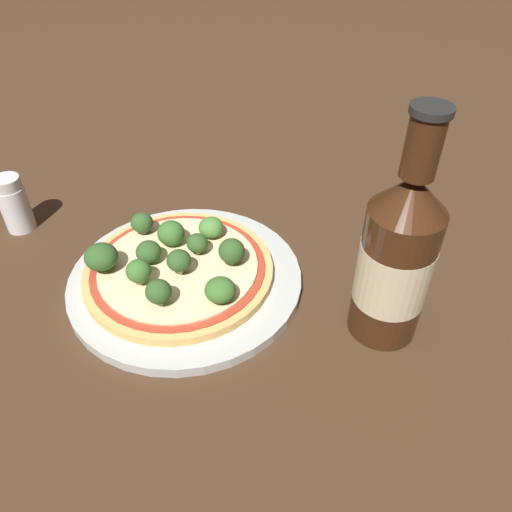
{
  "coord_description": "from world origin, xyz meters",
  "views": [
    {
      "loc": [
        0.05,
        -0.44,
        0.39
      ],
      "look_at": [
        0.06,
        -0.06,
        0.06
      ],
      "focal_mm": 35.0,
      "sensor_mm": 36.0,
      "label": 1
    }
  ],
  "objects": [
    {
      "name": "ground_plane",
      "position": [
        0.0,
        0.0,
        0.0
      ],
      "size": [
        3.0,
        3.0,
        0.0
      ],
      "primitive_type": "plane",
      "color": "#3D2819"
    },
    {
      "name": "plate",
      "position": [
        -0.01,
        -0.03,
        0.01
      ],
      "size": [
        0.26,
        0.26,
        0.01
      ],
      "color": "#B2B7B2",
      "rests_on": "ground_plane"
    },
    {
      "name": "pizza",
      "position": [
        -0.02,
        -0.03,
        0.02
      ],
      "size": [
        0.21,
        0.21,
        0.01
      ],
      "color": "tan",
      "rests_on": "plate"
    },
    {
      "name": "broccoli_floret_0",
      "position": [
        -0.07,
        0.04,
        0.04
      ],
      "size": [
        0.03,
        0.03,
        0.03
      ],
      "color": "#89A866",
      "rests_on": "pizza"
    },
    {
      "name": "broccoli_floret_1",
      "position": [
        0.01,
        0.03,
        0.04
      ],
      "size": [
        0.03,
        0.03,
        0.02
      ],
      "color": "#89A866",
      "rests_on": "pizza"
    },
    {
      "name": "broccoli_floret_2",
      "position": [
        -0.1,
        -0.03,
        0.04
      ],
      "size": [
        0.04,
        0.04,
        0.03
      ],
      "color": "#89A866",
      "rests_on": "pizza"
    },
    {
      "name": "broccoli_floret_3",
      "position": [
        -0.02,
        -0.04,
        0.04
      ],
      "size": [
        0.03,
        0.03,
        0.03
      ],
      "color": "#89A866",
      "rests_on": "pizza"
    },
    {
      "name": "broccoli_floret_4",
      "position": [
        -0.03,
        -0.09,
        0.04
      ],
      "size": [
        0.03,
        0.03,
        0.03
      ],
      "color": "#89A866",
      "rests_on": "pizza"
    },
    {
      "name": "broccoli_floret_5",
      "position": [
        0.03,
        -0.08,
        0.04
      ],
      "size": [
        0.03,
        0.03,
        0.03
      ],
      "color": "#89A866",
      "rests_on": "pizza"
    },
    {
      "name": "broccoli_floret_6",
      "position": [
        0.0,
        -0.01,
        0.04
      ],
      "size": [
        0.02,
        0.02,
        0.02
      ],
      "color": "#89A866",
      "rests_on": "pizza"
    },
    {
      "name": "broccoli_floret_7",
      "position": [
        -0.05,
        -0.02,
        0.04
      ],
      "size": [
        0.03,
        0.03,
        0.03
      ],
      "color": "#89A866",
      "rests_on": "pizza"
    },
    {
      "name": "broccoli_floret_8",
      "position": [
        0.04,
        -0.03,
        0.04
      ],
      "size": [
        0.03,
        0.03,
        0.03
      ],
      "color": "#89A866",
      "rests_on": "pizza"
    },
    {
      "name": "broccoli_floret_9",
      "position": [
        -0.06,
        -0.05,
        0.04
      ],
      "size": [
        0.03,
        0.03,
        0.03
      ],
      "color": "#89A866",
      "rests_on": "pizza"
    },
    {
      "name": "broccoli_floret_10",
      "position": [
        -0.03,
        0.01,
        0.04
      ],
      "size": [
        0.03,
        0.03,
        0.03
      ],
      "color": "#89A866",
      "rests_on": "pizza"
    },
    {
      "name": "beer_bottle",
      "position": [
        0.19,
        -0.1,
        0.09
      ],
      "size": [
        0.07,
        0.07,
        0.24
      ],
      "color": "#381E0F",
      "rests_on": "ground_plane"
    },
    {
      "name": "pepper_shaker",
      "position": [
        -0.23,
        0.09,
        0.04
      ],
      "size": [
        0.04,
        0.04,
        0.07
      ],
      "color": "silver",
      "rests_on": "ground_plane"
    }
  ]
}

